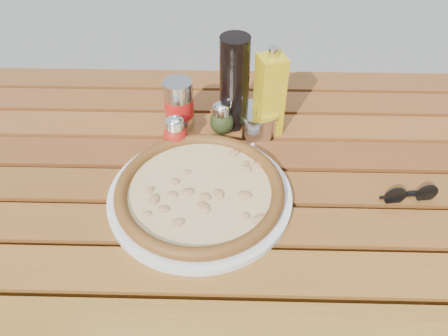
{
  "coord_description": "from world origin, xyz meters",
  "views": [
    {
      "loc": [
        0.02,
        -0.62,
        1.38
      ],
      "look_at": [
        0.0,
        0.02,
        0.78
      ],
      "focal_mm": 35.0,
      "sensor_mm": 36.0,
      "label": 1
    }
  ],
  "objects_px": {
    "table": "(224,210)",
    "sunglasses": "(410,195)",
    "dark_bottle": "(234,83)",
    "pepper_shaker": "(175,133)",
    "parmesan_tin": "(258,120)",
    "pizza": "(200,190)",
    "plate": "(200,196)",
    "oregano_shaker": "(222,119)",
    "olive_oil_cruet": "(270,95)",
    "soda_can": "(179,105)"
  },
  "relations": [
    {
      "from": "parmesan_tin",
      "to": "sunglasses",
      "type": "distance_m",
      "value": 0.36
    },
    {
      "from": "oregano_shaker",
      "to": "sunglasses",
      "type": "relative_size",
      "value": 0.74
    },
    {
      "from": "table",
      "to": "plate",
      "type": "relative_size",
      "value": 3.89
    },
    {
      "from": "oregano_shaker",
      "to": "dark_bottle",
      "type": "xyz_separation_m",
      "value": [
        0.03,
        0.03,
        0.07
      ]
    },
    {
      "from": "soda_can",
      "to": "parmesan_tin",
      "type": "xyz_separation_m",
      "value": [
        0.18,
        -0.02,
        -0.03
      ]
    },
    {
      "from": "soda_can",
      "to": "olive_oil_cruet",
      "type": "bearing_deg",
      "value": -3.62
    },
    {
      "from": "dark_bottle",
      "to": "olive_oil_cruet",
      "type": "bearing_deg",
      "value": -17.6
    },
    {
      "from": "pepper_shaker",
      "to": "table",
      "type": "bearing_deg",
      "value": -48.0
    },
    {
      "from": "oregano_shaker",
      "to": "pepper_shaker",
      "type": "bearing_deg",
      "value": -151.43
    },
    {
      "from": "plate",
      "to": "pepper_shaker",
      "type": "height_order",
      "value": "pepper_shaker"
    },
    {
      "from": "table",
      "to": "parmesan_tin",
      "type": "relative_size",
      "value": 12.43
    },
    {
      "from": "dark_bottle",
      "to": "olive_oil_cruet",
      "type": "distance_m",
      "value": 0.08
    },
    {
      "from": "plate",
      "to": "pizza",
      "type": "relative_size",
      "value": 0.82
    },
    {
      "from": "soda_can",
      "to": "parmesan_tin",
      "type": "relative_size",
      "value": 1.07
    },
    {
      "from": "plate",
      "to": "pepper_shaker",
      "type": "relative_size",
      "value": 4.39
    },
    {
      "from": "dark_bottle",
      "to": "sunglasses",
      "type": "bearing_deg",
      "value": -34.96
    },
    {
      "from": "pizza",
      "to": "olive_oil_cruet",
      "type": "xyz_separation_m",
      "value": [
        0.14,
        0.22,
        0.07
      ]
    },
    {
      "from": "oregano_shaker",
      "to": "parmesan_tin",
      "type": "xyz_separation_m",
      "value": [
        0.08,
        0.01,
        -0.01
      ]
    },
    {
      "from": "oregano_shaker",
      "to": "parmesan_tin",
      "type": "relative_size",
      "value": 0.73
    },
    {
      "from": "parmesan_tin",
      "to": "pizza",
      "type": "bearing_deg",
      "value": -118.99
    },
    {
      "from": "pepper_shaker",
      "to": "dark_bottle",
      "type": "relative_size",
      "value": 0.37
    },
    {
      "from": "soda_can",
      "to": "parmesan_tin",
      "type": "bearing_deg",
      "value": -5.17
    },
    {
      "from": "pizza",
      "to": "sunglasses",
      "type": "bearing_deg",
      "value": 0.66
    },
    {
      "from": "table",
      "to": "pizza",
      "type": "xyz_separation_m",
      "value": [
        -0.05,
        -0.04,
        0.1
      ]
    },
    {
      "from": "olive_oil_cruet",
      "to": "pepper_shaker",
      "type": "bearing_deg",
      "value": -162.6
    },
    {
      "from": "pepper_shaker",
      "to": "parmesan_tin",
      "type": "xyz_separation_m",
      "value": [
        0.18,
        0.06,
        -0.01
      ]
    },
    {
      "from": "pizza",
      "to": "soda_can",
      "type": "xyz_separation_m",
      "value": [
        -0.06,
        0.23,
        0.04
      ]
    },
    {
      "from": "table",
      "to": "sunglasses",
      "type": "xyz_separation_m",
      "value": [
        0.36,
        -0.03,
        0.09
      ]
    },
    {
      "from": "soda_can",
      "to": "parmesan_tin",
      "type": "distance_m",
      "value": 0.18
    },
    {
      "from": "table",
      "to": "dark_bottle",
      "type": "relative_size",
      "value": 6.36
    },
    {
      "from": "table",
      "to": "pizza",
      "type": "height_order",
      "value": "pizza"
    },
    {
      "from": "sunglasses",
      "to": "dark_bottle",
      "type": "bearing_deg",
      "value": 136.81
    },
    {
      "from": "parmesan_tin",
      "to": "sunglasses",
      "type": "bearing_deg",
      "value": -36.43
    },
    {
      "from": "table",
      "to": "dark_bottle",
      "type": "bearing_deg",
      "value": 84.94
    },
    {
      "from": "table",
      "to": "oregano_shaker",
      "type": "bearing_deg",
      "value": 92.93
    },
    {
      "from": "table",
      "to": "olive_oil_cruet",
      "type": "bearing_deg",
      "value": 62.6
    },
    {
      "from": "soda_can",
      "to": "olive_oil_cruet",
      "type": "relative_size",
      "value": 0.57
    },
    {
      "from": "plate",
      "to": "soda_can",
      "type": "height_order",
      "value": "soda_can"
    },
    {
      "from": "parmesan_tin",
      "to": "sunglasses",
      "type": "xyz_separation_m",
      "value": [
        0.29,
        -0.21,
        -0.01
      ]
    },
    {
      "from": "soda_can",
      "to": "sunglasses",
      "type": "distance_m",
      "value": 0.52
    },
    {
      "from": "pepper_shaker",
      "to": "dark_bottle",
      "type": "height_order",
      "value": "dark_bottle"
    },
    {
      "from": "pizza",
      "to": "parmesan_tin",
      "type": "xyz_separation_m",
      "value": [
        0.12,
        0.22,
        0.01
      ]
    },
    {
      "from": "oregano_shaker",
      "to": "olive_oil_cruet",
      "type": "distance_m",
      "value": 0.12
    },
    {
      "from": "plate",
      "to": "soda_can",
      "type": "xyz_separation_m",
      "value": [
        -0.06,
        0.23,
        0.05
      ]
    },
    {
      "from": "soda_can",
      "to": "dark_bottle",
      "type": "bearing_deg",
      "value": 5.35
    },
    {
      "from": "pizza",
      "to": "olive_oil_cruet",
      "type": "distance_m",
      "value": 0.27
    },
    {
      "from": "table",
      "to": "pepper_shaker",
      "type": "xyz_separation_m",
      "value": [
        -0.11,
        0.12,
        0.11
      ]
    },
    {
      "from": "plate",
      "to": "olive_oil_cruet",
      "type": "xyz_separation_m",
      "value": [
        0.14,
        0.22,
        0.09
      ]
    },
    {
      "from": "pizza",
      "to": "sunglasses",
      "type": "xyz_separation_m",
      "value": [
        0.41,
        0.0,
        -0.01
      ]
    },
    {
      "from": "plate",
      "to": "olive_oil_cruet",
      "type": "distance_m",
      "value": 0.28
    }
  ]
}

